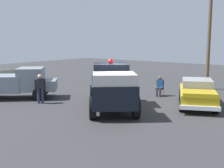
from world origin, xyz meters
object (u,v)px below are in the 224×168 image
object	(u,v)px
spectator_seated	(159,85)
utility_pole	(209,35)
parked_pickup	(17,83)
lawn_chair_by_car	(206,86)
spectator_standing	(40,87)
lawn_chair_near_truck	(160,87)
classic_hot_rod	(197,93)
vintage_fire_truck	(112,86)

from	to	relation	value
spectator_seated	utility_pole	size ratio (longest dim) A/B	0.17
parked_pickup	utility_pole	xyz separation A→B (m)	(-10.49, 8.16, 2.99)
lawn_chair_by_car	spectator_standing	world-z (taller)	spectator_standing
parked_pickup	lawn_chair_near_truck	bearing A→B (deg)	133.24
spectator_standing	lawn_chair_by_car	bearing A→B (deg)	141.52
parked_pickup	spectator_standing	size ratio (longest dim) A/B	2.81
spectator_standing	classic_hot_rod	bearing A→B (deg)	122.82
vintage_fire_truck	utility_pole	xyz separation A→B (m)	(-9.00, 1.85, 2.78)
vintage_fire_truck	parked_pickup	bearing A→B (deg)	-76.70
vintage_fire_truck	spectator_seated	world-z (taller)	vintage_fire_truck
lawn_chair_near_truck	lawn_chair_by_car	size ratio (longest dim) A/B	1.00
classic_hot_rod	parked_pickup	world-z (taller)	parked_pickup
spectator_standing	utility_pole	xyz separation A→B (m)	(-10.52, 5.87, 3.01)
parked_pickup	lawn_chair_by_car	size ratio (longest dim) A/B	4.62
classic_hot_rod	spectator_standing	world-z (taller)	spectator_standing
spectator_seated	utility_pole	bearing A→B (deg)	161.03
classic_hot_rod	parked_pickup	xyz separation A→B (m)	(4.76, -9.70, 0.24)
classic_hot_rod	lawn_chair_by_car	size ratio (longest dim) A/B	4.64
lawn_chair_near_truck	spectator_seated	bearing A→B (deg)	15.87
lawn_chair_by_car	spectator_standing	distance (m)	10.62
lawn_chair_near_truck	utility_pole	world-z (taller)	utility_pole
vintage_fire_truck	lawn_chair_by_car	size ratio (longest dim) A/B	5.78
classic_hot_rod	lawn_chair_near_truck	size ratio (longest dim) A/B	4.64
spectator_standing	parked_pickup	bearing A→B (deg)	-90.55
lawn_chair_by_car	spectator_standing	size ratio (longest dim) A/B	0.61
lawn_chair_near_truck	spectator_seated	world-z (taller)	spectator_seated
vintage_fire_truck	spectator_seated	xyz separation A→B (m)	(-4.60, 0.33, -0.50)
spectator_seated	lawn_chair_near_truck	bearing A→B (deg)	-164.13
spectator_seated	spectator_standing	xyz separation A→B (m)	(6.12, -4.36, 0.27)
vintage_fire_truck	lawn_chair_near_truck	world-z (taller)	vintage_fire_truck
classic_hot_rod	lawn_chair_near_truck	xyz separation A→B (m)	(-1.46, -3.09, -0.16)
lawn_chair_near_truck	spectator_seated	xyz separation A→B (m)	(0.13, 0.04, 0.11)
spectator_seated	lawn_chair_by_car	bearing A→B (deg)	134.28
classic_hot_rod	lawn_chair_by_car	bearing A→B (deg)	-167.09
spectator_standing	utility_pole	bearing A→B (deg)	150.83
vintage_fire_truck	spectator_standing	xyz separation A→B (m)	(1.52, -4.02, -0.23)
spectator_seated	spectator_standing	world-z (taller)	spectator_standing
lawn_chair_by_car	spectator_seated	xyz separation A→B (m)	(2.19, -2.24, 0.11)
classic_hot_rod	lawn_chair_near_truck	distance (m)	3.42
parked_pickup	lawn_chair_near_truck	size ratio (longest dim) A/B	4.62
classic_hot_rod	spectator_standing	size ratio (longest dim) A/B	2.83
lawn_chair_by_car	spectator_standing	bearing A→B (deg)	-38.48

